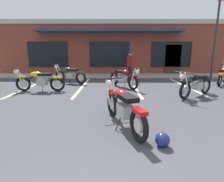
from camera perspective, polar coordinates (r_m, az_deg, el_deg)
ground_plane at (r=4.92m, az=-1.98°, el=-7.02°), size 80.00×80.00×0.00m
sidewalk_kerb at (r=12.14m, az=-0.78°, el=5.07°), size 22.00×1.80×0.14m
brick_storefront_building at (r=15.58m, az=-0.61°, el=13.40°), size 15.97×6.98×3.76m
painted_stall_lines at (r=8.59m, az=-1.11°, el=1.51°), size 7.60×4.80×0.01m
motorcycle_foreground_classic at (r=3.94m, az=3.59°, el=-4.97°), size 1.02×2.03×0.98m
motorcycle_red_sportbike at (r=8.05m, az=-22.19°, el=3.15°), size 2.11×0.66×0.98m
motorcycle_black_cruiser at (r=9.69m, az=-13.38°, el=5.18°), size 1.91×1.28×0.98m
motorcycle_silver_naked at (r=7.28m, az=25.37°, el=1.97°), size 1.80×1.46×0.98m
motorcycle_green_cafe_racer at (r=8.31m, az=3.68°, el=4.32°), size 1.39×1.84×0.98m
motorcycle_orange_scrambler at (r=10.63m, az=32.07°, el=4.24°), size 1.57×1.73×0.98m
person_in_shorts_foreground at (r=10.08m, az=5.86°, el=8.52°), size 0.35×0.61×1.68m
helmet_on_pavement at (r=3.36m, az=15.85°, el=-14.74°), size 0.26×0.26×0.26m
parking_lot_lamp_post at (r=12.50m, az=30.82°, el=17.12°), size 0.24×0.76×4.60m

